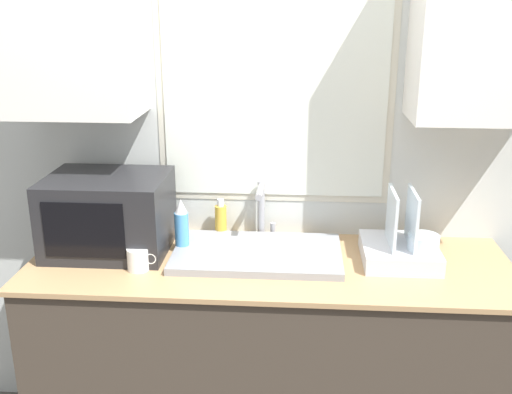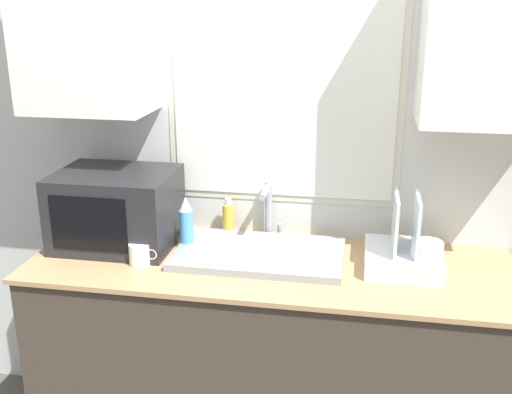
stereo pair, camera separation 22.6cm
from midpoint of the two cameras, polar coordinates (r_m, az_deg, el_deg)
name	(u,v)px [view 1 (the left image)]	position (r m, az deg, el deg)	size (l,w,h in m)	color
countertop	(269,361)	(2.61, -1.34, -15.42)	(1.91, 0.66, 0.92)	#42382D
wall_back	(274,124)	(2.53, -0.83, 6.97)	(6.00, 0.38, 2.60)	silver
sink_basin	(257,254)	(2.42, -2.55, -5.46)	(0.67, 0.41, 0.03)	gray
faucet	(262,205)	(2.56, -1.97, -0.84)	(0.08, 0.19, 0.25)	#99999E
microwave	(108,214)	(2.54, -16.38, -1.59)	(0.48, 0.38, 0.32)	#232326
dish_rack	(402,247)	(2.41, 11.15, -4.73)	(0.29, 0.31, 0.29)	silver
spray_bottle	(182,227)	(2.47, -9.71, -2.85)	(0.06, 0.06, 0.23)	#4C99D8
soap_bottle	(221,220)	(2.62, -5.84, -2.23)	(0.05, 0.05, 0.17)	gold
mug_near_sink	(139,259)	(2.37, -13.84, -5.82)	(0.12, 0.08, 0.09)	white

